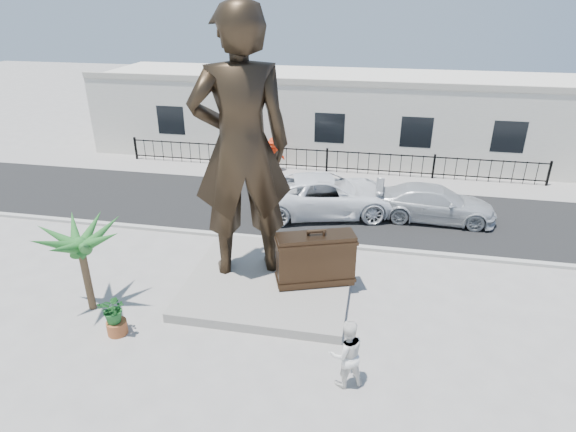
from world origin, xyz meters
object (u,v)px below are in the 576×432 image
at_px(suitcase, 315,259).
at_px(statue, 241,148).
at_px(tourist, 346,354).
at_px(car_white, 326,195).

bearing_deg(suitcase, statue, 148.76).
bearing_deg(suitcase, tourist, -91.22).
height_order(statue, suitcase, statue).
height_order(statue, car_white, statue).
distance_m(statue, car_white, 6.93).
relative_size(statue, tourist, 4.60).
bearing_deg(car_white, statue, 145.17).
xyz_separation_m(statue, tourist, (3.73, -4.39, -3.58)).
bearing_deg(tourist, statue, -73.08).
xyz_separation_m(suitcase, car_white, (-0.38, 6.04, -0.29)).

